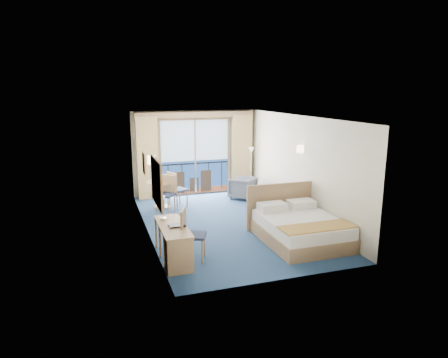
# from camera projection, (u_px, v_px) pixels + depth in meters

# --- Properties ---
(floor) EXTENTS (6.50, 6.50, 0.00)m
(floor) POSITION_uv_depth(u_px,v_px,m) (227.00, 223.00, 10.20)
(floor) COLOR navy
(floor) RESTS_ON ground
(room_walls) EXTENTS (4.04, 6.54, 2.72)m
(room_walls) POSITION_uv_depth(u_px,v_px,m) (227.00, 155.00, 9.82)
(room_walls) COLOR beige
(room_walls) RESTS_ON ground
(balcony_door) EXTENTS (2.36, 0.03, 2.52)m
(balcony_door) POSITION_uv_depth(u_px,v_px,m) (195.00, 159.00, 12.93)
(balcony_door) COLOR navy
(balcony_door) RESTS_ON room_walls
(curtain_left) EXTENTS (0.65, 0.22, 2.55)m
(curtain_left) POSITION_uv_depth(u_px,v_px,m) (148.00, 158.00, 12.30)
(curtain_left) COLOR tan
(curtain_left) RESTS_ON room_walls
(curtain_right) EXTENTS (0.65, 0.22, 2.55)m
(curtain_right) POSITION_uv_depth(u_px,v_px,m) (242.00, 153.00, 13.24)
(curtain_right) COLOR tan
(curtain_right) RESTS_ON room_walls
(pelmet) EXTENTS (3.80, 0.25, 0.18)m
(pelmet) POSITION_uv_depth(u_px,v_px,m) (195.00, 115.00, 12.51)
(pelmet) COLOR #9E7D55
(pelmet) RESTS_ON room_walls
(mirror) EXTENTS (0.05, 1.25, 0.95)m
(mirror) POSITION_uv_depth(u_px,v_px,m) (157.00, 182.00, 7.87)
(mirror) COLOR #9E7D55
(mirror) RESTS_ON room_walls
(wall_print) EXTENTS (0.04, 0.42, 0.52)m
(wall_print) POSITION_uv_depth(u_px,v_px,m) (144.00, 163.00, 9.67)
(wall_print) COLOR #9E7D55
(wall_print) RESTS_ON room_walls
(sconce_left) EXTENTS (0.18, 0.18, 0.18)m
(sconce_left) POSITION_uv_depth(u_px,v_px,m) (151.00, 160.00, 8.65)
(sconce_left) COLOR #FFE2B2
(sconce_left) RESTS_ON room_walls
(sconce_right) EXTENTS (0.18, 0.18, 0.18)m
(sconce_right) POSITION_uv_depth(u_px,v_px,m) (300.00, 149.00, 10.25)
(sconce_right) COLOR #FFE2B2
(sconce_right) RESTS_ON room_walls
(bed) EXTENTS (1.78, 2.11, 1.12)m
(bed) POSITION_uv_depth(u_px,v_px,m) (299.00, 227.00, 8.97)
(bed) COLOR #9E7D55
(bed) RESTS_ON ground
(nightstand) EXTENTS (0.45, 0.43, 0.59)m
(nightstand) POSITION_uv_depth(u_px,v_px,m) (293.00, 208.00, 10.48)
(nightstand) COLOR #A37856
(nightstand) RESTS_ON ground
(phone) EXTENTS (0.19, 0.16, 0.07)m
(phone) POSITION_uv_depth(u_px,v_px,m) (293.00, 196.00, 10.39)
(phone) COLOR white
(phone) RESTS_ON nightstand
(armchair) EXTENTS (1.03, 1.03, 0.67)m
(armchair) POSITION_uv_depth(u_px,v_px,m) (242.00, 188.00, 12.50)
(armchair) COLOR #4C505D
(armchair) RESTS_ON ground
(floor_lamp) EXTENTS (0.21, 0.21, 1.51)m
(floor_lamp) POSITION_uv_depth(u_px,v_px,m) (251.00, 158.00, 13.03)
(floor_lamp) COLOR silver
(floor_lamp) RESTS_ON ground
(desk) EXTENTS (0.52, 1.52, 0.71)m
(desk) POSITION_uv_depth(u_px,v_px,m) (177.00, 248.00, 7.58)
(desk) COLOR #9E7D55
(desk) RESTS_ON ground
(desk_chair) EXTENTS (0.60, 0.59, 1.05)m
(desk_chair) POSITION_uv_depth(u_px,v_px,m) (190.00, 231.00, 7.93)
(desk_chair) COLOR #1F2949
(desk_chair) RESTS_ON ground
(folder) EXTENTS (0.33, 0.25, 0.03)m
(folder) POSITION_uv_depth(u_px,v_px,m) (177.00, 225.00, 7.87)
(folder) COLOR black
(folder) RESTS_ON desk
(desk_lamp) EXTENTS (0.13, 0.13, 0.48)m
(desk_lamp) POSITION_uv_depth(u_px,v_px,m) (163.00, 203.00, 8.17)
(desk_lamp) COLOR silver
(desk_lamp) RESTS_ON desk
(round_table) EXTENTS (0.85, 0.85, 0.77)m
(round_table) POSITION_uv_depth(u_px,v_px,m) (162.00, 188.00, 11.48)
(round_table) COLOR #9E7D55
(round_table) RESTS_ON ground
(table_chair_a) EXTENTS (0.60, 0.60, 1.04)m
(table_chair_a) POSITION_uv_depth(u_px,v_px,m) (176.00, 187.00, 11.50)
(table_chair_a) COLOR #1F2949
(table_chair_a) RESTS_ON ground
(table_chair_b) EXTENTS (0.62, 0.62, 1.02)m
(table_chair_b) POSITION_uv_depth(u_px,v_px,m) (167.00, 191.00, 11.13)
(table_chair_b) COLOR #1F2949
(table_chair_b) RESTS_ON ground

